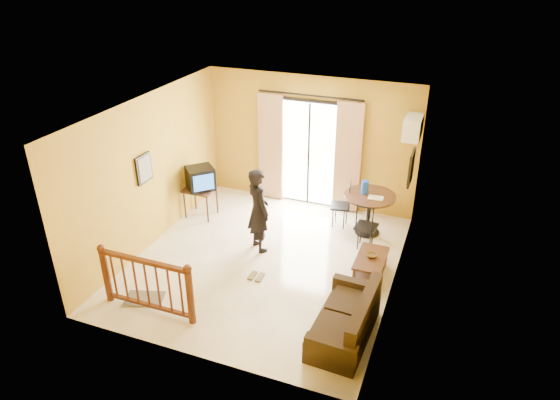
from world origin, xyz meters
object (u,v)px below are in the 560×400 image
at_px(sofa, 347,323).
at_px(television, 200,178).
at_px(dining_table, 369,203).
at_px(standing_person, 258,210).
at_px(coffee_table, 371,264).

bearing_deg(sofa, television, 148.79).
xyz_separation_m(dining_table, standing_person, (-1.77, -1.29, 0.15)).
distance_m(sofa, standing_person, 2.81).
relative_size(television, sofa, 0.44).
height_order(television, standing_person, standing_person).
height_order(sofa, standing_person, standing_person).
bearing_deg(coffee_table, sofa, -90.06).
bearing_deg(television, sofa, -79.02).
height_order(coffee_table, sofa, sofa).
relative_size(coffee_table, standing_person, 0.54).
bearing_deg(coffee_table, television, 166.59).
xyz_separation_m(sofa, standing_person, (-2.12, 1.76, 0.53)).
bearing_deg(standing_person, sofa, -179.69).
height_order(television, dining_table, television).
xyz_separation_m(dining_table, sofa, (0.35, -3.05, -0.38)).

